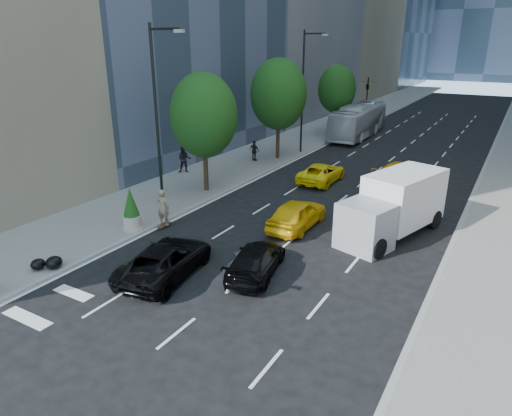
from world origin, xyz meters
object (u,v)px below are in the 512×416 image
Objects in this scene: black_sedan_lincoln at (166,260)px; black_sedan_mercedes at (256,260)px; box_truck at (394,205)px; skateboarder at (163,210)px; planter_shrub at (131,210)px; city_bus at (358,121)px.

black_sedan_mercedes is at bearing -157.03° from black_sedan_lincoln.
box_truck is at bearing -131.78° from black_sedan_mercedes.
box_truck reaches higher than black_sedan_mercedes.
skateboarder is at bearing -29.36° from black_sedan_mercedes.
black_sedan_mercedes is 1.95× the size of planter_shrub.
black_sedan_lincoln is 0.73× the size of box_truck.
city_bus reaches higher than box_truck.
skateboarder is 0.88× the size of planter_shrub.
box_truck is 3.12× the size of planter_shrub.
skateboarder is 0.45× the size of black_sedan_mercedes.
box_truck is at bearing 28.49° from planter_shrub.
city_bus reaches higher than black_sedan_lincoln.
black_sedan_lincoln is 11.54m from box_truck.
black_sedan_mercedes is 8.12m from box_truck.
black_sedan_lincoln is 1.17× the size of black_sedan_mercedes.
black_sedan_mercedes is (6.80, -2.00, -0.35)m from skateboarder.
box_truck is (10.69, 5.06, 0.62)m from skateboarder.
black_sedan_mercedes is 0.62× the size of box_truck.
black_sedan_lincoln is 2.28× the size of planter_shrub.
planter_shrub reaches higher than black_sedan_mercedes.
planter_shrub is at bearing -134.64° from box_truck.
black_sedan_lincoln reaches higher than black_sedan_mercedes.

